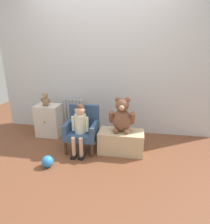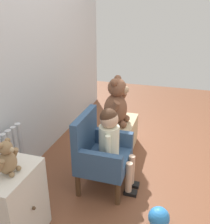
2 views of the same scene
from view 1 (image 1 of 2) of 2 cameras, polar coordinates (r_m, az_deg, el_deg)
The scene contains 10 objects.
ground_plane at distance 2.73m, azimuth -4.94°, elevation -15.63°, with size 6.00×6.00×0.00m, color brown.
back_wall at distance 3.50m, azimuth -0.21°, elevation 13.31°, with size 3.80×0.05×2.40m, color silver.
radiator at distance 3.71m, azimuth -8.97°, elevation -0.89°, with size 0.37×0.05×0.60m.
small_dresser at distance 3.61m, azimuth -15.77°, elevation -2.32°, with size 0.40×0.32×0.55m.
child_armchair at distance 3.03m, azimuth -6.49°, elevation -4.62°, with size 0.46×0.41×0.67m.
child_figure at distance 2.88m, azimuth -7.21°, elevation -2.76°, with size 0.25×0.35×0.74m.
low_bench at distance 3.00m, azimuth 4.58°, elevation -8.48°, with size 0.66×0.33×0.33m, color #CBB389.
large_teddy_bear at distance 2.86m, azimuth 4.85°, elevation -1.31°, with size 0.37×0.26×0.51m.
small_teddy_bear at distance 3.48m, azimuth -16.58°, elevation 3.30°, with size 0.16×0.11×0.22m.
toy_ball at distance 2.80m, azimuth -16.12°, elevation -13.42°, with size 0.16×0.16×0.16m, color #2D80CF.
Camera 1 is at (0.60, -2.16, 1.54)m, focal length 32.00 mm.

